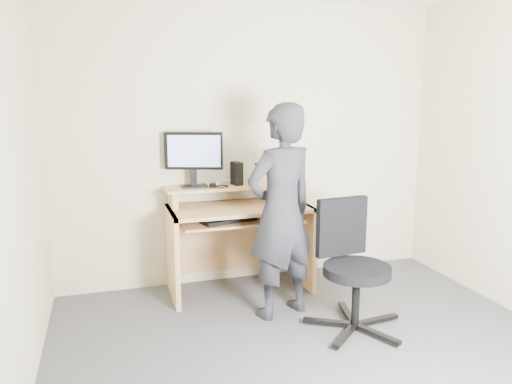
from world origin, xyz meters
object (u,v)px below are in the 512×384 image
desk (237,227)px  office_chair (351,261)px  monitor (194,154)px  person (281,212)px

desk → office_chair: (0.59, -0.99, -0.04)m
monitor → person: size_ratio=0.29×
desk → person: bearing=-74.7°
desk → person: 0.71m
office_chair → person: bearing=133.8°
monitor → office_chair: (0.95, -1.06, -0.69)m
desk → office_chair: size_ratio=1.30×
person → office_chair: bearing=122.4°
monitor → office_chair: size_ratio=0.52×
desk → monitor: size_ratio=2.51×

